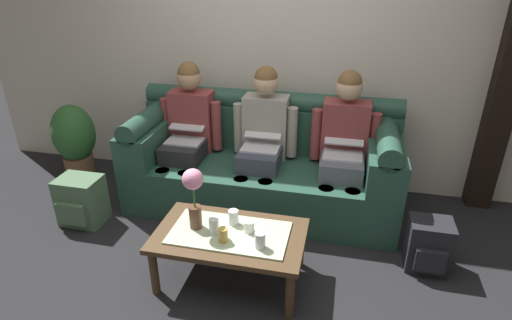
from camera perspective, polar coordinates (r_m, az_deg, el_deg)
The scene contains 16 objects.
ground_plane at distance 2.93m, azimuth -4.07°, elevation -17.25°, with size 14.00×14.00×0.00m, color black.
back_wall_patterned at distance 3.84m, azimuth 2.83°, elevation 17.55°, with size 6.00×0.12×2.90m, color beige.
couch at distance 3.66m, azimuth 0.98°, elevation -0.64°, with size 2.29×0.88×0.96m.
person_left at distance 3.72m, azimuth -9.27°, elevation 4.36°, with size 0.56×0.67×1.22m.
person_middle at distance 3.53m, azimuth 1.00°, elevation 3.53°, with size 0.56×0.67×1.22m.
person_right at distance 3.47m, azimuth 12.00°, elevation 2.52°, with size 0.56×0.67×1.22m.
coffee_table at distance 2.80m, azimuth -3.63°, elevation -10.75°, with size 0.99×0.59×0.39m.
flower_vase at distance 2.69m, azimuth -8.57°, elevation -4.26°, with size 0.14×0.14×0.43m.
cup_near_left at distance 2.74m, azimuth -0.96°, elevation -9.11°, with size 0.07×0.07×0.08m, color white.
cup_near_right at distance 2.60m, azimuth 0.57°, elevation -10.93°, with size 0.07×0.07×0.11m, color silver.
cup_far_center at distance 2.73m, azimuth -5.80°, elevation -9.02°, with size 0.06×0.06×0.11m, color silver.
cup_far_left at distance 2.81m, azimuth -3.17°, elevation -7.84°, with size 0.07×0.07×0.10m, color silver.
cup_far_right at distance 2.66m, azimuth -4.56°, elevation -10.22°, with size 0.06×0.06×0.09m, color gold.
backpack_right at distance 3.22m, azimuth 22.59°, elevation -10.77°, with size 0.29×0.28×0.37m.
backpack_left at distance 3.73m, azimuth -22.88°, elevation -5.21°, with size 0.34×0.31×0.41m.
potted_plant at distance 4.38m, azimuth -23.64°, elevation 2.57°, with size 0.40×0.40×0.78m.
Camera 1 is at (0.67, -2.04, 1.99)m, focal length 29.12 mm.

